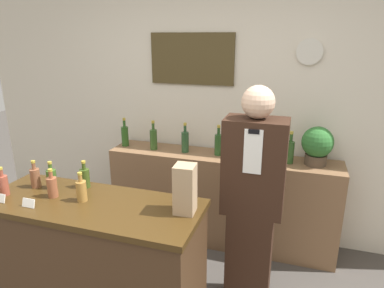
# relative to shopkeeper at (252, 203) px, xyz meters

# --- Properties ---
(back_wall) EXTENTS (5.20, 0.09, 2.70)m
(back_wall) POSITION_rel_shopkeeper_xyz_m (-0.55, 1.00, 0.52)
(back_wall) COLOR beige
(back_wall) RESTS_ON ground_plane
(back_shelf) EXTENTS (2.18, 0.39, 0.91)m
(back_shelf) POSITION_rel_shopkeeper_xyz_m (-0.40, 0.75, -0.39)
(back_shelf) COLOR brown
(back_shelf) RESTS_ON ground_plane
(display_counter) EXTENTS (1.46, 0.57, 0.96)m
(display_counter) POSITION_rel_shopkeeper_xyz_m (-0.97, -0.54, -0.36)
(display_counter) COLOR #422B19
(display_counter) RESTS_ON ground_plane
(shopkeeper) EXTENTS (0.43, 0.27, 1.68)m
(shopkeeper) POSITION_rel_shopkeeper_xyz_m (0.00, 0.00, 0.00)
(shopkeeper) COLOR #331E14
(shopkeeper) RESTS_ON ground_plane
(potted_plant) EXTENTS (0.27, 0.27, 0.34)m
(potted_plant) POSITION_rel_shopkeeper_xyz_m (0.43, 0.77, 0.25)
(potted_plant) COLOR #4C3D2D
(potted_plant) RESTS_ON back_shelf
(paper_bag) EXTENTS (0.13, 0.13, 0.30)m
(paper_bag) POSITION_rel_shopkeeper_xyz_m (-0.35, -0.46, 0.27)
(paper_bag) COLOR tan
(paper_bag) RESTS_ON display_counter
(price_card_right) EXTENTS (0.09, 0.02, 0.06)m
(price_card_right) POSITION_rel_shopkeeper_xyz_m (-1.30, -0.71, 0.15)
(price_card_right) COLOR white
(price_card_right) RESTS_ON display_counter
(counter_bottle_0) EXTENTS (0.07, 0.07, 0.20)m
(counter_bottle_0) POSITION_rel_shopkeeper_xyz_m (-1.59, -0.61, 0.19)
(counter_bottle_0) COLOR brown
(counter_bottle_0) RESTS_ON display_counter
(counter_bottle_1) EXTENTS (0.07, 0.07, 0.20)m
(counter_bottle_1) POSITION_rel_shopkeeper_xyz_m (-1.47, -0.44, 0.19)
(counter_bottle_1) COLOR brown
(counter_bottle_1) RESTS_ON display_counter
(counter_bottle_2) EXTENTS (0.07, 0.07, 0.20)m
(counter_bottle_2) POSITION_rel_shopkeeper_xyz_m (-1.35, -0.42, 0.19)
(counter_bottle_2) COLOR #365B21
(counter_bottle_2) RESTS_ON display_counter
(counter_bottle_3) EXTENTS (0.07, 0.07, 0.20)m
(counter_bottle_3) POSITION_rel_shopkeeper_xyz_m (-1.26, -0.54, 0.19)
(counter_bottle_3) COLOR brown
(counter_bottle_3) RESTS_ON display_counter
(counter_bottle_4) EXTENTS (0.07, 0.07, 0.20)m
(counter_bottle_4) POSITION_rel_shopkeeper_xyz_m (-1.14, -0.34, 0.19)
(counter_bottle_4) COLOR #374C1A
(counter_bottle_4) RESTS_ON display_counter
(counter_bottle_5) EXTENTS (0.07, 0.07, 0.20)m
(counter_bottle_5) POSITION_rel_shopkeeper_xyz_m (-1.04, -0.53, 0.19)
(counter_bottle_5) COLOR #A17435
(counter_bottle_5) RESTS_ON display_counter
(shelf_bottle_0) EXTENTS (0.07, 0.07, 0.29)m
(shelf_bottle_0) POSITION_rel_shopkeeper_xyz_m (-1.41, 0.74, 0.18)
(shelf_bottle_0) COLOR #28521D
(shelf_bottle_0) RESTS_ON back_shelf
(shelf_bottle_1) EXTENTS (0.07, 0.07, 0.29)m
(shelf_bottle_1) POSITION_rel_shopkeeper_xyz_m (-1.08, 0.73, 0.18)
(shelf_bottle_1) COLOR #315322
(shelf_bottle_1) RESTS_ON back_shelf
(shelf_bottle_2) EXTENTS (0.07, 0.07, 0.29)m
(shelf_bottle_2) POSITION_rel_shopkeeper_xyz_m (-0.76, 0.74, 0.18)
(shelf_bottle_2) COLOR #274B2A
(shelf_bottle_2) RESTS_ON back_shelf
(shelf_bottle_3) EXTENTS (0.07, 0.07, 0.29)m
(shelf_bottle_3) POSITION_rel_shopkeeper_xyz_m (-0.44, 0.76, 0.18)
(shelf_bottle_3) COLOR #274D21
(shelf_bottle_3) RESTS_ON back_shelf
(shelf_bottle_4) EXTENTS (0.07, 0.07, 0.29)m
(shelf_bottle_4) POSITION_rel_shopkeeper_xyz_m (-0.11, 0.75, 0.18)
(shelf_bottle_4) COLOR #294C27
(shelf_bottle_4) RESTS_ON back_shelf
(shelf_bottle_5) EXTENTS (0.07, 0.07, 0.29)m
(shelf_bottle_5) POSITION_rel_shopkeeper_xyz_m (0.21, 0.74, 0.18)
(shelf_bottle_5) COLOR #2C5021
(shelf_bottle_5) RESTS_ON back_shelf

